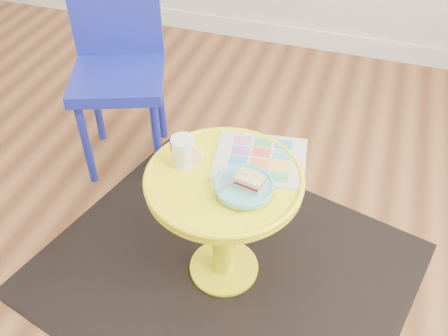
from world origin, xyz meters
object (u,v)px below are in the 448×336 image
(side_table, at_px, (224,207))
(newspaper, at_px, (260,159))
(chair, at_px, (118,58))
(plate, at_px, (244,187))
(mug, at_px, (184,151))

(side_table, height_order, newspaper, newspaper)
(chair, xyz_separation_m, plate, (0.73, -0.59, 0.01))
(side_table, distance_m, plate, 0.18)
(mug, bearing_deg, chair, 144.93)
(newspaper, distance_m, mug, 0.25)
(newspaper, bearing_deg, mug, -165.44)
(plate, bearing_deg, chair, 141.13)
(side_table, bearing_deg, mug, 170.28)
(side_table, height_order, mug, mug)
(side_table, xyz_separation_m, plate, (0.08, -0.04, 0.15))
(chair, bearing_deg, plate, -59.85)
(plate, bearing_deg, newspaper, 86.83)
(chair, height_order, newspaper, chair)
(chair, bearing_deg, side_table, -61.04)
(side_table, bearing_deg, chair, 139.93)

